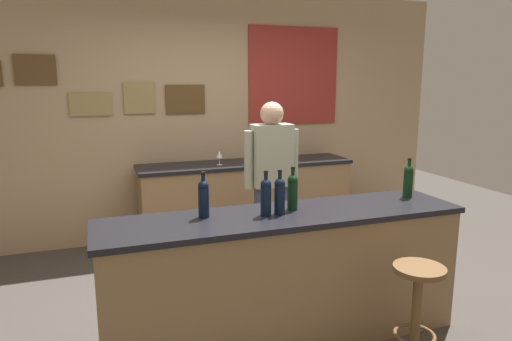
% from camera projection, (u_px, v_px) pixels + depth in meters
% --- Properties ---
extents(ground_plane, '(10.00, 10.00, 0.00)m').
position_uv_depth(ground_plane, '(264.00, 310.00, 3.67)').
color(ground_plane, '#423D38').
extents(back_wall, '(6.00, 0.09, 2.80)m').
position_uv_depth(back_wall, '(204.00, 115.00, 5.27)').
color(back_wall, tan).
rests_on(back_wall, ground_plane).
extents(bar_counter, '(2.53, 0.60, 0.92)m').
position_uv_depth(bar_counter, '(284.00, 276.00, 3.21)').
color(bar_counter, olive).
rests_on(bar_counter, ground_plane).
extents(side_counter, '(2.41, 0.56, 0.90)m').
position_uv_depth(side_counter, '(246.00, 201.00, 5.24)').
color(side_counter, olive).
rests_on(side_counter, ground_plane).
extents(bartender, '(0.52, 0.21, 1.62)m').
position_uv_depth(bartender, '(271.00, 177.00, 4.18)').
color(bartender, '#384766').
rests_on(bartender, ground_plane).
extents(bar_stool, '(0.32, 0.32, 0.68)m').
position_uv_depth(bar_stool, '(417.00, 300.00, 2.87)').
color(bar_stool, brown).
rests_on(bar_stool, ground_plane).
extents(wine_bottle_a, '(0.07, 0.07, 0.31)m').
position_uv_depth(wine_bottle_a, '(204.00, 197.00, 3.00)').
color(wine_bottle_a, black).
rests_on(wine_bottle_a, bar_counter).
extents(wine_bottle_b, '(0.07, 0.07, 0.31)m').
position_uv_depth(wine_bottle_b, '(266.00, 196.00, 3.04)').
color(wine_bottle_b, black).
rests_on(wine_bottle_b, bar_counter).
extents(wine_bottle_c, '(0.07, 0.07, 0.31)m').
position_uv_depth(wine_bottle_c, '(280.00, 195.00, 3.07)').
color(wine_bottle_c, black).
rests_on(wine_bottle_c, bar_counter).
extents(wine_bottle_d, '(0.07, 0.07, 0.31)m').
position_uv_depth(wine_bottle_d, '(293.00, 191.00, 3.17)').
color(wine_bottle_d, black).
rests_on(wine_bottle_d, bar_counter).
extents(wine_bottle_e, '(0.07, 0.07, 0.31)m').
position_uv_depth(wine_bottle_e, '(408.00, 180.00, 3.52)').
color(wine_bottle_e, black).
rests_on(wine_bottle_e, bar_counter).
extents(wine_glass_a, '(0.07, 0.07, 0.16)m').
position_uv_depth(wine_glass_a, '(219.00, 155.00, 4.97)').
color(wine_glass_a, silver).
rests_on(wine_glass_a, side_counter).
extents(wine_glass_b, '(0.07, 0.07, 0.16)m').
position_uv_depth(wine_glass_b, '(288.00, 150.00, 5.34)').
color(wine_glass_b, silver).
rests_on(wine_glass_b, side_counter).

